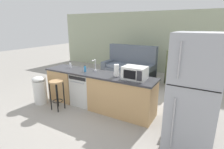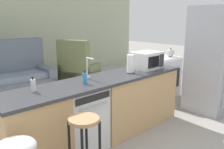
% 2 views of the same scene
% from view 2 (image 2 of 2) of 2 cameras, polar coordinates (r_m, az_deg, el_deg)
% --- Properties ---
extents(ground_plane, '(24.00, 24.00, 0.00)m').
position_cam_2_polar(ground_plane, '(3.55, -4.16, -15.60)').
color(ground_plane, gray).
extents(wall_back, '(10.00, 0.06, 2.60)m').
position_cam_2_polar(wall_back, '(7.00, -25.11, 8.69)').
color(wall_back, '#A8B293').
rests_on(wall_back, ground_plane).
extents(kitchen_counter, '(2.94, 0.66, 0.90)m').
position_cam_2_polar(kitchen_counter, '(3.51, -1.25, -8.33)').
color(kitchen_counter, tan).
rests_on(kitchen_counter, ground_plane).
extents(dishwasher, '(0.58, 0.61, 0.84)m').
position_cam_2_polar(dishwasher, '(3.23, -7.75, -10.45)').
color(dishwasher, silver).
rests_on(dishwasher, ground_plane).
extents(stove_range, '(0.76, 0.68, 0.90)m').
position_cam_2_polar(stove_range, '(5.38, 11.47, -0.53)').
color(stove_range, '#B7B7BC').
rests_on(stove_range, ground_plane).
extents(refrigerator, '(0.72, 0.73, 1.94)m').
position_cam_2_polar(refrigerator, '(4.76, 22.65, 3.25)').
color(refrigerator, '#A8AAB2').
rests_on(refrigerator, ground_plane).
extents(microwave, '(0.50, 0.37, 0.28)m').
position_cam_2_polar(microwave, '(3.99, 8.31, 3.42)').
color(microwave, white).
rests_on(microwave, kitchen_counter).
extents(sink_faucet, '(0.07, 0.18, 0.30)m').
position_cam_2_polar(sink_faucet, '(3.28, -5.82, 1.20)').
color(sink_faucet, silver).
rests_on(sink_faucet, kitchen_counter).
extents(paper_towel_roll, '(0.14, 0.14, 0.28)m').
position_cam_2_polar(paper_towel_roll, '(3.64, 4.46, 2.53)').
color(paper_towel_roll, '#4C4C51').
rests_on(paper_towel_roll, kitchen_counter).
extents(soap_bottle, '(0.06, 0.06, 0.18)m').
position_cam_2_polar(soap_bottle, '(3.05, -6.57, -0.87)').
color(soap_bottle, '#338CCC').
rests_on(soap_bottle, kitchen_counter).
extents(dish_soap_bottle, '(0.06, 0.06, 0.18)m').
position_cam_2_polar(dish_soap_bottle, '(2.86, -18.44, -2.46)').
color(dish_soap_bottle, silver).
rests_on(dish_soap_bottle, kitchen_counter).
extents(kettle, '(0.21, 0.17, 0.19)m').
position_cam_2_polar(kettle, '(5.35, 13.88, 5.10)').
color(kettle, '#B2B2B7').
rests_on(kettle, stove_range).
extents(bar_stool, '(0.32, 0.32, 0.74)m').
position_cam_2_polar(bar_stool, '(2.53, -6.67, -14.59)').
color(bar_stool, tan).
rests_on(bar_stool, ground_plane).
extents(couch, '(2.03, 0.97, 1.27)m').
position_cam_2_polar(couch, '(5.64, -24.62, -1.47)').
color(couch, '#515B6B').
rests_on(couch, ground_plane).
extents(armchair, '(1.06, 1.09, 1.20)m').
position_cam_2_polar(armchair, '(6.26, -8.19, 0.59)').
color(armchair, '#667047').
rests_on(armchair, ground_plane).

